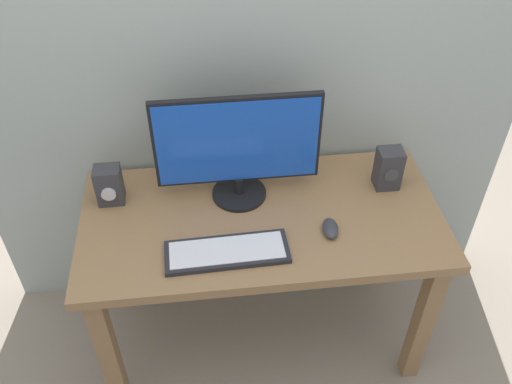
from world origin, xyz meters
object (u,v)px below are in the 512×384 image
object	(u,v)px
monitor	(238,147)
mouse	(330,228)
desk	(262,237)
audio_controller	(109,185)
speaker_right	(388,168)
keyboard_primary	(227,252)

from	to	relation	value
monitor	mouse	size ratio (longest dim) A/B	5.91
mouse	desk	bearing A→B (deg)	159.19
mouse	audio_controller	distance (m)	0.85
monitor	audio_controller	bearing A→B (deg)	178.36
speaker_right	keyboard_primary	bearing A→B (deg)	-155.74
desk	speaker_right	world-z (taller)	speaker_right
mouse	speaker_right	size ratio (longest dim) A/B	0.61
audio_controller	mouse	bearing A→B (deg)	-18.20
mouse	audio_controller	size ratio (longest dim) A/B	0.66
desk	mouse	distance (m)	0.29
keyboard_primary	speaker_right	size ratio (longest dim) A/B	2.55
audio_controller	keyboard_primary	bearing A→B (deg)	-38.08
keyboard_primary	mouse	size ratio (longest dim) A/B	4.20
mouse	speaker_right	bearing A→B (deg)	44.77
desk	speaker_right	size ratio (longest dim) A/B	7.95
desk	monitor	size ratio (longest dim) A/B	2.21
monitor	mouse	distance (m)	0.45
desk	mouse	world-z (taller)	mouse
monitor	speaker_right	world-z (taller)	monitor
desk	keyboard_primary	world-z (taller)	keyboard_primary
speaker_right	mouse	bearing A→B (deg)	-140.12
monitor	speaker_right	xyz separation A→B (m)	(0.59, -0.02, -0.14)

